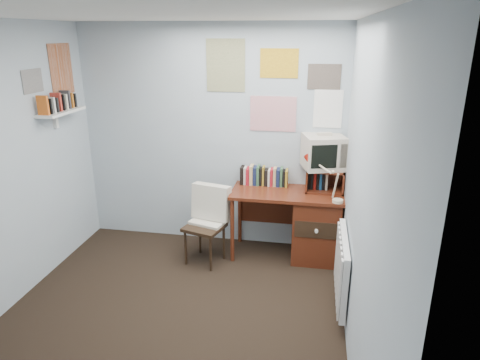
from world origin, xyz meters
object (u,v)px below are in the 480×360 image
(desk_lamp, at_px, (339,184))
(radiator, at_px, (342,268))
(desk, at_px, (311,223))
(desk_chair, at_px, (204,227))
(wall_shelf, at_px, (61,112))
(tv_riser, at_px, (325,179))
(crt_tv, at_px, (323,150))

(desk_lamp, bearing_deg, radiator, -67.76)
(desk, xyz_separation_m, desk_lamp, (0.25, -0.22, 0.55))
(desk_lamp, bearing_deg, desk, 158.04)
(desk_chair, xyz_separation_m, radiator, (1.41, -0.62, 0.01))
(desk_chair, distance_m, wall_shelf, 1.89)
(desk_chair, relative_size, radiator, 1.02)
(desk_chair, bearing_deg, desk, 31.72)
(tv_riser, distance_m, wall_shelf, 2.83)
(desk_chair, height_order, radiator, desk_chair)
(desk, relative_size, tv_riser, 3.00)
(crt_tv, distance_m, wall_shelf, 2.74)
(desk_chair, relative_size, crt_tv, 2.01)
(desk, height_order, wall_shelf, wall_shelf)
(tv_riser, bearing_deg, wall_shelf, -169.68)
(tv_riser, distance_m, crt_tv, 0.32)
(desk, distance_m, desk_chair, 1.16)
(crt_tv, relative_size, wall_shelf, 0.66)
(desk_chair, xyz_separation_m, desk_lamp, (1.37, 0.09, 0.55))
(desk, relative_size, desk_chair, 1.46)
(crt_tv, relative_size, radiator, 0.51)
(desk, relative_size, radiator, 1.50)
(desk, xyz_separation_m, crt_tv, (0.09, 0.13, 0.80))
(tv_riser, relative_size, radiator, 0.50)
(crt_tv, bearing_deg, tv_riser, -48.52)
(desk_chair, height_order, desk_lamp, desk_lamp)
(radiator, distance_m, wall_shelf, 3.15)
(desk, xyz_separation_m, desk_chair, (-1.12, -0.30, 0.00))
(desk_chair, relative_size, desk_lamp, 2.07)
(crt_tv, bearing_deg, desk_chair, -176.57)
(desk_lamp, distance_m, wall_shelf, 2.90)
(desk_chair, xyz_separation_m, tv_riser, (1.24, 0.42, 0.48))
(tv_riser, relative_size, crt_tv, 0.98)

